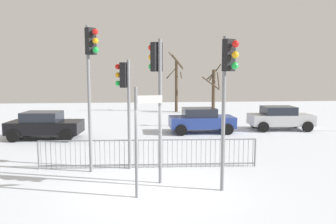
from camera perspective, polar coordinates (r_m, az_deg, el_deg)
name	(u,v)px	position (r m, az deg, el deg)	size (l,w,h in m)	color
ground_plane	(151,189)	(10.25, -2.96, -13.26)	(60.00, 60.00, 0.00)	silver
traffic_light_foreground_right	(228,79)	(9.56, 10.36, 5.67)	(0.42, 0.52, 4.56)	slate
traffic_light_mid_right	(157,79)	(10.30, -1.92, 5.83)	(0.45, 0.48, 4.56)	slate
traffic_light_rear_right	(125,89)	(11.95, -7.53, 3.93)	(0.54, 0.38, 3.99)	slate
traffic_light_mid_left	(91,66)	(11.62, -13.31, 7.76)	(0.47, 0.46, 5.14)	slate
direction_sign_post	(138,136)	(9.17, -5.18, -4.27)	(0.78, 0.17, 3.14)	slate
pedestrian_guard_railing	(148,153)	(12.27, -3.42, -7.18)	(8.11, 0.41, 1.07)	slate
car_blue_far	(201,120)	(19.48, 5.78, -1.37)	(3.82, 1.95, 1.47)	navy
car_black_near	(45,125)	(18.74, -20.71, -2.09)	(3.92, 2.17, 1.47)	black
car_silver_mid	(280,118)	(21.53, 18.91, -0.92)	(3.88, 2.08, 1.47)	#B2B5BA
bare_tree_left	(176,83)	(29.99, 1.47, 5.01)	(1.51, 1.75, 5.42)	#473828
bare_tree_centre	(214,89)	(29.19, 7.94, 4.02)	(1.86, 1.87, 4.35)	#473828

